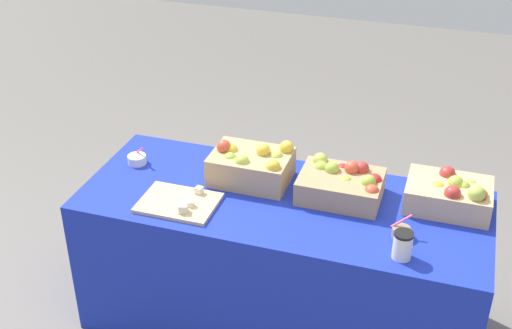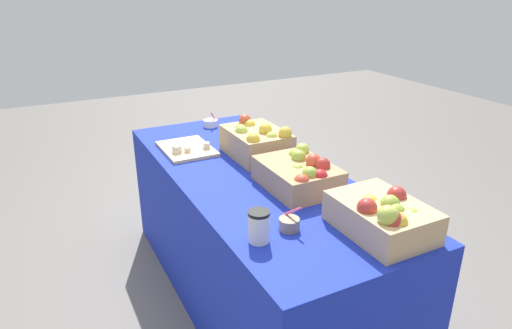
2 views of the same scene
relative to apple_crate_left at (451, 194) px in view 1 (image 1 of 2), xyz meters
The scene contains 9 objects.
ground_plane 1.11m from the apple_crate_left, 167.08° to the right, with size 10.00×10.00×0.00m, color slate.
table 0.88m from the apple_crate_left, 167.08° to the right, with size 1.90×0.76×0.74m, color #192DB7.
apple_crate_left is the anchor object (origin of this frame).
apple_crate_middle 0.49m from the apple_crate_left, behind, with size 0.38×0.28×0.17m.
apple_crate_right 0.94m from the apple_crate_left, behind, with size 0.38×0.27×0.20m.
cutting_board_front 1.24m from the apple_crate_left, 162.99° to the right, with size 0.35×0.26×0.06m.
sample_bowl_near 1.54m from the apple_crate_left, behind, with size 0.10×0.09×0.10m.
sample_bowl_mid 0.35m from the apple_crate_left, 121.43° to the right, with size 0.09×0.08×0.11m.
coffee_cup 0.47m from the apple_crate_left, 110.16° to the right, with size 0.08×0.08×0.12m.
Camera 1 is at (0.69, -2.54, 2.45)m, focal length 47.29 mm.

